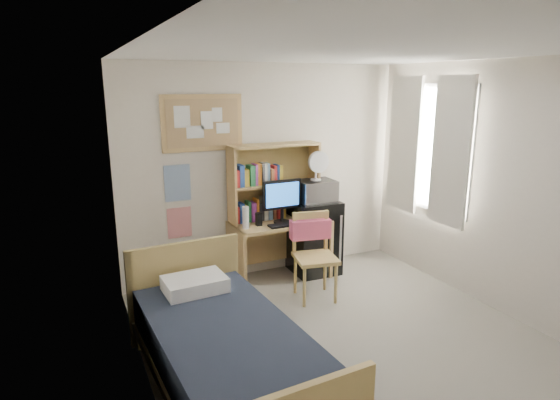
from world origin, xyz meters
name	(u,v)px	position (x,y,z in m)	size (l,w,h in m)	color
floor	(358,351)	(0.00, 0.00, -0.01)	(3.60, 4.20, 0.02)	gray
ceiling	(371,50)	(0.00, 0.00, 2.60)	(3.60, 4.20, 0.02)	white
wall_back	(265,171)	(0.00, 2.10, 1.30)	(3.60, 0.04, 2.60)	silver
wall_left	(145,242)	(-1.80, 0.00, 1.30)	(0.04, 4.20, 2.60)	silver
wall_right	(514,192)	(1.80, 0.00, 1.30)	(0.04, 4.20, 2.60)	silver
window_unit	(428,148)	(1.75, 1.20, 1.60)	(0.10, 1.40, 1.70)	white
curtain_left	(451,152)	(1.72, 0.80, 1.60)	(0.04, 0.55, 1.70)	silver
curtain_right	(404,144)	(1.72, 1.60, 1.60)	(0.04, 0.55, 1.70)	silver
bulletin_board	(202,123)	(-0.78, 2.08, 1.92)	(0.94, 0.03, 0.64)	tan
poster_wave	(177,183)	(-1.10, 2.09, 1.25)	(0.30, 0.01, 0.42)	#26559B
poster_japan	(179,223)	(-1.10, 2.09, 0.78)	(0.28, 0.01, 0.36)	red
desk	(280,250)	(0.05, 1.79, 0.37)	(1.18, 0.59, 0.74)	tan
desk_chair	(315,257)	(0.17, 1.10, 0.49)	(0.49, 0.49, 0.97)	tan
mini_fridge	(314,236)	(0.54, 1.80, 0.47)	(0.55, 0.55, 0.94)	black
bed	(228,362)	(-1.27, -0.09, 0.28)	(1.03, 2.06, 0.57)	black
hutch	(274,182)	(0.05, 1.94, 1.20)	(1.13, 0.29, 0.92)	tan
monitor	(282,201)	(0.05, 1.73, 1.00)	(0.49, 0.04, 0.52)	black
keyboard	(287,225)	(0.05, 1.59, 0.75)	(0.45, 0.14, 0.02)	black
speaker_left	(259,219)	(-0.25, 1.72, 0.81)	(0.06, 0.06, 0.16)	black
speaker_right	(304,213)	(0.35, 1.73, 0.82)	(0.07, 0.07, 0.16)	black
water_bottle	(246,218)	(-0.43, 1.68, 0.87)	(0.08, 0.08, 0.26)	white
hoodie	(310,229)	(0.21, 1.30, 0.75)	(0.46, 0.14, 0.22)	#E9587F
microwave	(315,191)	(0.54, 1.78, 1.07)	(0.45, 0.34, 0.26)	#B6B6BA
desk_fan	(316,167)	(0.54, 1.78, 1.36)	(0.26, 0.26, 0.33)	white
pillow	(195,284)	(-1.31, 0.65, 0.63)	(0.53, 0.37, 0.13)	white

